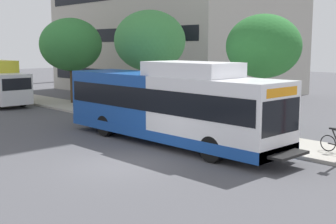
# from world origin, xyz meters

# --- Properties ---
(ground_plane) EXTENTS (120.00, 120.00, 0.00)m
(ground_plane) POSITION_xyz_m (0.00, 8.00, 0.00)
(ground_plane) COLOR #4C4C51
(sidewalk_curb) EXTENTS (3.00, 56.00, 0.14)m
(sidewalk_curb) POSITION_xyz_m (7.00, 6.00, 0.07)
(sidewalk_curb) COLOR #A8A399
(sidewalk_curb) RESTS_ON ground
(transit_bus) EXTENTS (2.58, 12.25, 3.65)m
(transit_bus) POSITION_xyz_m (3.84, 1.56, 1.70)
(transit_bus) COLOR white
(transit_bus) RESTS_ON ground
(street_tree_near_stop) EXTENTS (3.52, 3.52, 5.65)m
(street_tree_near_stop) POSITION_xyz_m (8.14, -0.36, 4.28)
(street_tree_near_stop) COLOR #4C3823
(street_tree_near_stop) RESTS_ON sidewalk_curb
(street_tree_mid_block) EXTENTS (4.19, 4.19, 6.24)m
(street_tree_mid_block) POSITION_xyz_m (7.79, 7.33, 4.59)
(street_tree_mid_block) COLOR #4C3823
(street_tree_mid_block) RESTS_ON sidewalk_curb
(street_tree_far_block) EXTENTS (4.51, 4.51, 6.19)m
(street_tree_far_block) POSITION_xyz_m (7.86, 16.18, 4.40)
(street_tree_far_block) COLOR #4C3823
(street_tree_far_block) RESTS_ON sidewalk_curb
(lattice_comm_tower) EXTENTS (1.10, 1.10, 24.28)m
(lattice_comm_tower) POSITION_xyz_m (20.34, 36.11, 7.94)
(lattice_comm_tower) COLOR #B7B7BC
(lattice_comm_tower) RESTS_ON ground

